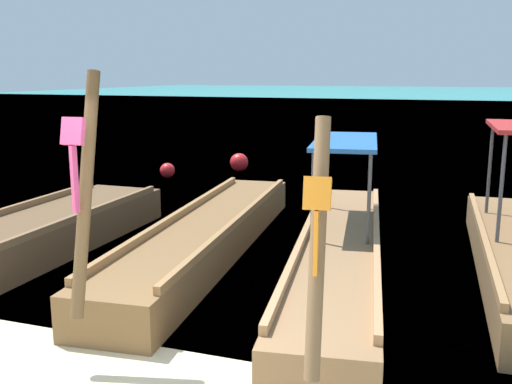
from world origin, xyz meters
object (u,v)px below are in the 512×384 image
Objects in this scene: longtail_boat_pink_ribbon at (208,235)px; longtail_boat_orange_ribbon at (340,250)px; longtail_boat_green_ribbon at (16,243)px; mooring_buoy_far at (239,162)px; mooring_buoy_near at (167,170)px.

longtail_boat_pink_ribbon reaches higher than longtail_boat_orange_ribbon.
longtail_boat_pink_ribbon is at bearing 175.95° from longtail_boat_orange_ribbon.
longtail_boat_pink_ribbon is 2.05m from longtail_boat_orange_ribbon.
mooring_buoy_far is at bearing 88.54° from longtail_boat_green_ribbon.
longtail_boat_orange_ribbon reaches higher than mooring_buoy_near.
mooring_buoy_far reaches higher than mooring_buoy_near.
longtail_boat_green_ribbon is at bearing -91.46° from mooring_buoy_far.
longtail_boat_orange_ribbon is at bearing 14.56° from longtail_boat_green_ribbon.
longtail_boat_green_ribbon is 4.63m from longtail_boat_orange_ribbon.
longtail_boat_pink_ribbon is 7.52m from mooring_buoy_far.
longtail_boat_pink_ribbon reaches higher than mooring_buoy_far.
longtail_boat_green_ribbon is at bearing -165.44° from longtail_boat_orange_ribbon.
longtail_boat_green_ribbon reaches higher than longtail_boat_pink_ribbon.
mooring_buoy_far is (-4.26, 7.33, -0.04)m from longtail_boat_orange_ribbon.
mooring_buoy_far is at bearing 107.14° from longtail_boat_pink_ribbon.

